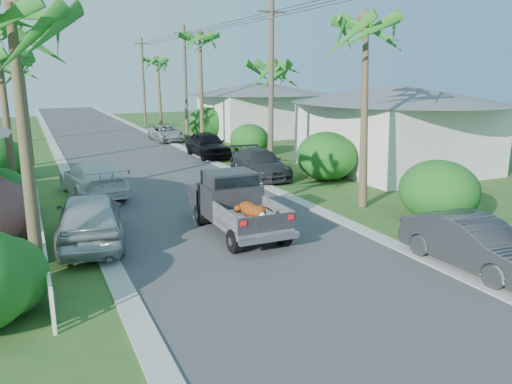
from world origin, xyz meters
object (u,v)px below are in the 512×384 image
palm_l_c (17,28)px  parked_car_rm (260,164)px  house_right_near (395,131)px  palm_l_a (10,6)px  palm_r_b (271,63)px  parked_car_lf (93,179)px  house_right_far (260,111)px  palm_r_a (369,20)px  utility_pole_c (186,84)px  parked_car_rn (474,244)px  palm_l_d (13,60)px  pickup_truck (233,202)px  parked_car_rf (208,145)px  palm_r_d (158,59)px  parked_car_rd (166,133)px  palm_r_c (200,35)px  utility_pole_b (271,89)px  utility_pole_d (143,81)px  parked_car_ln (90,219)px

palm_l_c → parked_car_rm: bearing=-38.9°
palm_l_c → house_right_near: bearing=-27.8°
palm_l_a → palm_r_b: 17.57m
parked_car_lf → house_right_far: (16.60, 17.48, 1.34)m
palm_r_a → utility_pole_c: bearing=91.8°
parked_car_rn → parked_car_rm: 14.14m
palm_l_c → palm_l_d: (-0.50, 12.00, -1.47)m
palm_r_b → pickup_truck: bearing=-123.0°
parked_car_rn → palm_l_d: bearing=107.2°
parked_car_rf → parked_car_rn: bearing=-88.8°
palm_r_d → parked_car_rd: bearing=-101.8°
palm_r_c → house_right_near: size_ratio=1.04×
parked_car_rn → palm_r_a: size_ratio=0.51×
parked_car_rn → utility_pole_c: utility_pole_c is taller
palm_l_a → utility_pole_b: (11.80, 10.00, -2.33)m
palm_r_d → utility_pole_d: bearing=106.7°
parked_car_rn → house_right_near: 15.36m
palm_l_d → house_right_far: size_ratio=0.86×
palm_r_d → parked_car_lf: bearing=-110.2°
parked_car_rf → house_right_far: size_ratio=0.53×
palm_l_c → palm_r_b: 14.55m
parked_car_ln → palm_r_d: 36.50m
parked_car_ln → palm_r_c: 24.07m
parked_car_ln → palm_l_a: size_ratio=0.61×
parked_car_lf → palm_r_b: (10.20, 2.48, 5.17)m
palm_r_b → house_right_near: bearing=-25.1°
palm_l_c → utility_pole_b: (11.60, -9.00, -3.31)m
parked_car_ln → palm_r_b: palm_r_b is taller
palm_r_b → utility_pole_d: bearing=92.0°
palm_r_b → palm_r_d: size_ratio=0.90×
parked_car_ln → palm_l_a: palm_l_a is taller
parked_car_rn → palm_l_c: palm_l_c is taller
parked_car_lf → palm_r_c: size_ratio=0.57×
pickup_truck → palm_r_c: 22.78m
parked_car_rm → parked_car_rd: parked_car_rm is taller
palm_r_b → utility_pole_b: (-1.00, -2.00, -1.35)m
house_right_far → parked_car_rn: bearing=-104.5°
palm_r_d → palm_r_a: bearing=-90.3°
palm_l_c → palm_l_a: bearing=-90.6°
parked_car_rf → palm_l_a: size_ratio=0.58×
parked_car_rn → utility_pole_b: 14.56m
parked_car_rm → palm_l_a: size_ratio=0.61×
parked_car_ln → palm_l_c: bearing=-77.6°
parked_car_rn → parked_car_lf: parked_car_lf is taller
house_right_far → palm_l_a: bearing=-125.4°
parked_car_rm → utility_pole_d: bearing=91.4°
palm_r_a → palm_r_b: size_ratio=1.21×
parked_car_ln → palm_r_c: palm_r_c is taller
utility_pole_d → parked_car_rn: bearing=-90.8°
utility_pole_c → parked_car_ln: bearing=-114.5°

